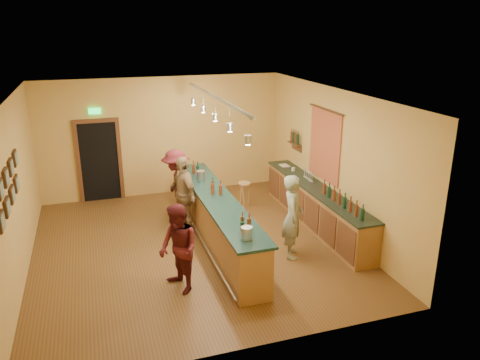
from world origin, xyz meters
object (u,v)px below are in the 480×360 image
object	(u,v)px
back_counter	(316,206)
customer_b	(183,194)
customer_c	(177,186)
tasting_bar	(217,217)
customer_a	(178,249)
bartender	(293,217)
bar_stool	(244,188)

from	to	relation	value
back_counter	customer_b	size ratio (longest dim) A/B	2.58
back_counter	customer_c	distance (m)	3.29
tasting_bar	customer_a	distance (m)	1.99
back_counter	customer_a	distance (m)	4.01
bartender	customer_c	size ratio (longest dim) A/B	0.98
tasting_bar	bartender	distance (m)	1.67
back_counter	tasting_bar	bearing A→B (deg)	-175.74
bar_stool	tasting_bar	bearing A→B (deg)	-124.52
bartender	customer_a	xyz separation A→B (m)	(-2.41, -0.57, -0.06)
back_counter	customer_c	size ratio (longest dim) A/B	2.58
bartender	bar_stool	distance (m)	2.82
back_counter	bartender	distance (m)	1.73
back_counter	bartender	bearing A→B (deg)	-133.11
bartender	bar_stool	world-z (taller)	bartender
back_counter	tasting_bar	size ratio (longest dim) A/B	0.89
tasting_bar	customer_a	xyz separation A→B (m)	(-1.13, -1.62, 0.20)
bartender	customer_a	world-z (taller)	bartender
tasting_bar	bar_stool	xyz separation A→B (m)	(1.21, 1.75, -0.08)
customer_c	bar_stool	xyz separation A→B (m)	(1.80, 0.34, -0.36)
tasting_bar	bar_stool	bearing A→B (deg)	55.48
bar_stool	customer_c	bearing A→B (deg)	-169.15
back_counter	customer_c	xyz separation A→B (m)	(-3.02, 1.23, 0.40)
bartender	customer_c	world-z (taller)	customer_c
customer_c	back_counter	bearing A→B (deg)	69.86
tasting_bar	customer_a	size ratio (longest dim) A/B	3.18
customer_a	back_counter	bearing A→B (deg)	99.30
bar_stool	customer_b	bearing A→B (deg)	-152.11
customer_b	bar_stool	bearing A→B (deg)	102.47
customer_a	bar_stool	size ratio (longest dim) A/B	2.40
back_counter	customer_b	xyz separation A→B (m)	(-2.98, 0.64, 0.39)
back_counter	bartender	world-z (taller)	bartender
tasting_bar	bartender	world-z (taller)	bartender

